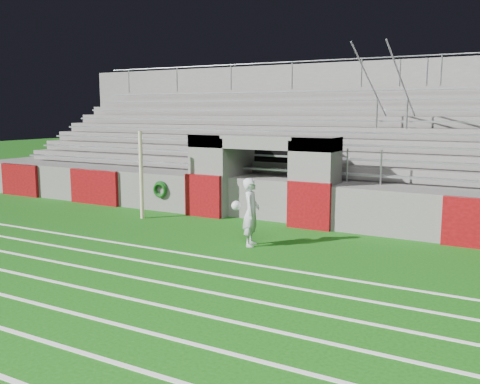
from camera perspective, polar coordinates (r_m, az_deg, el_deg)
The scene contains 6 objects.
ground at distance 13.73m, azimuth -4.45°, elevation -5.47°, with size 90.00×90.00×0.00m, color #114D0C.
field_post at distance 16.89m, azimuth -10.49°, elevation 1.78°, with size 0.12×0.12×2.73m, color beige.
field_markings at distance 10.16m, azimuth -20.71°, elevation -11.11°, with size 28.00×8.09×0.01m.
stadium_structure at distance 20.50m, azimuth 8.06°, elevation 3.39°, with size 26.00×8.48×5.42m.
goalkeeper_with_ball at distance 13.29m, azimuth 1.15°, elevation -2.15°, with size 0.76×0.71×1.70m.
hose_coil at distance 17.93m, azimuth -8.52°, elevation 0.28°, with size 0.53×0.15×0.57m.
Camera 1 is at (7.47, -11.03, 3.35)m, focal length 40.00 mm.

